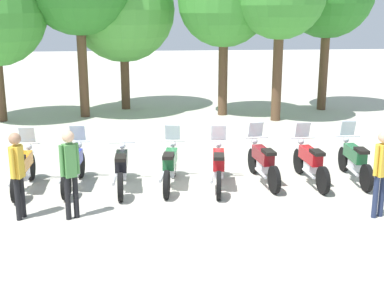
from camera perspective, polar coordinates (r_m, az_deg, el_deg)
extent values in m
plane|color=#BCB7A8|center=(12.42, 0.21, -4.60)|extent=(80.00, 80.00, 0.00)
cylinder|color=black|center=(13.36, -17.27, -2.44)|extent=(0.10, 0.64, 0.64)
cylinder|color=black|center=(11.93, -18.76, -4.63)|extent=(0.10, 0.64, 0.64)
cube|color=silver|center=(13.27, -17.38, -1.04)|extent=(0.12, 0.36, 0.04)
cube|color=orange|center=(12.59, -18.05, -1.89)|extent=(0.26, 0.95, 0.30)
cube|color=silver|center=(12.62, -18.00, -3.13)|extent=(0.22, 0.40, 0.24)
cube|color=black|center=(12.16, -18.52, -1.57)|extent=(0.24, 0.44, 0.08)
cylinder|color=silver|center=(13.19, -17.45, -1.25)|extent=(0.05, 0.23, 0.64)
cylinder|color=silver|center=(13.02, -17.64, 0.06)|extent=(0.62, 0.04, 0.04)
sphere|color=silver|center=(13.18, -17.48, -0.30)|extent=(0.16, 0.16, 0.16)
cylinder|color=silver|center=(12.40, -19.00, -3.82)|extent=(0.07, 0.70, 0.07)
cube|color=silver|center=(13.03, -17.65, 0.98)|extent=(0.36, 0.13, 0.39)
cylinder|color=black|center=(13.23, -12.13, -2.26)|extent=(0.16, 0.65, 0.64)
cylinder|color=black|center=(11.80, -13.65, -4.46)|extent=(0.16, 0.65, 0.64)
cube|color=silver|center=(13.14, -12.21, -0.84)|extent=(0.15, 0.37, 0.04)
cube|color=navy|center=(12.46, -12.89, -1.70)|extent=(0.34, 0.97, 0.30)
cube|color=silver|center=(12.49, -12.86, -2.95)|extent=(0.25, 0.42, 0.24)
cube|color=black|center=(12.03, -13.34, -1.37)|extent=(0.28, 0.46, 0.08)
cylinder|color=silver|center=(13.06, -12.28, -1.06)|extent=(0.07, 0.23, 0.64)
cylinder|color=silver|center=(12.89, -12.44, 0.27)|extent=(0.62, 0.09, 0.04)
sphere|color=silver|center=(13.04, -12.30, -0.10)|extent=(0.17, 0.17, 0.16)
cylinder|color=silver|center=(12.27, -13.88, -3.63)|extent=(0.13, 0.70, 0.07)
cube|color=silver|center=(12.90, -12.44, 1.19)|extent=(0.37, 0.16, 0.39)
cylinder|color=black|center=(12.96, -7.56, -2.42)|extent=(0.10, 0.64, 0.64)
cylinder|color=black|center=(11.49, -7.86, -4.69)|extent=(0.10, 0.64, 0.64)
cube|color=silver|center=(12.87, -7.61, -0.97)|extent=(0.12, 0.36, 0.04)
cube|color=black|center=(12.17, -7.75, -1.85)|extent=(0.26, 0.95, 0.30)
cube|color=silver|center=(12.20, -7.71, -3.13)|extent=(0.22, 0.40, 0.24)
cube|color=black|center=(11.73, -7.86, -1.51)|extent=(0.24, 0.44, 0.08)
cylinder|color=silver|center=(12.79, -7.62, -1.19)|extent=(0.05, 0.23, 0.64)
cylinder|color=silver|center=(12.61, -7.69, 0.16)|extent=(0.62, 0.04, 0.04)
sphere|color=silver|center=(12.77, -7.65, -0.21)|extent=(0.16, 0.16, 0.16)
cylinder|color=silver|center=(11.94, -8.53, -3.86)|extent=(0.07, 0.70, 0.07)
cylinder|color=black|center=(13.02, -2.07, -2.22)|extent=(0.20, 0.65, 0.64)
cylinder|color=black|center=(11.55, -2.81, -4.46)|extent=(0.20, 0.65, 0.64)
cube|color=silver|center=(12.92, -2.08, -0.78)|extent=(0.17, 0.37, 0.04)
cube|color=#1E6033|center=(12.23, -2.41, -1.64)|extent=(0.40, 0.98, 0.30)
cube|color=silver|center=(12.26, -2.42, -2.92)|extent=(0.28, 0.43, 0.24)
cube|color=black|center=(11.79, -2.61, -1.30)|extent=(0.30, 0.47, 0.08)
cylinder|color=silver|center=(12.84, -2.12, -0.99)|extent=(0.08, 0.23, 0.64)
cylinder|color=silver|center=(12.67, -2.17, 0.36)|extent=(0.62, 0.13, 0.04)
sphere|color=silver|center=(12.82, -2.11, -0.02)|extent=(0.18, 0.18, 0.16)
cylinder|color=silver|center=(12.01, -3.32, -3.61)|extent=(0.18, 0.70, 0.07)
cube|color=silver|center=(12.68, -2.15, 1.30)|extent=(0.38, 0.19, 0.39)
cylinder|color=black|center=(12.98, 2.88, -2.28)|extent=(0.18, 0.65, 0.64)
cylinder|color=black|center=(11.50, 2.96, -4.54)|extent=(0.18, 0.65, 0.64)
cube|color=silver|center=(12.88, 2.90, -0.84)|extent=(0.17, 0.37, 0.04)
cube|color=red|center=(12.18, 2.94, -1.71)|extent=(0.38, 0.98, 0.30)
cube|color=silver|center=(12.21, 2.92, -2.99)|extent=(0.27, 0.43, 0.24)
cube|color=black|center=(11.75, 2.97, -1.37)|extent=(0.30, 0.47, 0.08)
cylinder|color=silver|center=(12.80, 2.91, -1.05)|extent=(0.08, 0.23, 0.64)
cylinder|color=silver|center=(12.63, 2.93, 0.30)|extent=(0.62, 0.12, 0.04)
sphere|color=silver|center=(12.78, 2.92, -0.08)|extent=(0.18, 0.18, 0.16)
cylinder|color=silver|center=(11.95, 2.16, -3.69)|extent=(0.16, 0.70, 0.07)
cube|color=silver|center=(12.64, 2.94, 1.25)|extent=(0.37, 0.18, 0.39)
cylinder|color=black|center=(13.39, 6.74, -1.83)|extent=(0.17, 0.65, 0.64)
cylinder|color=black|center=(12.00, 9.01, -3.89)|extent=(0.17, 0.65, 0.64)
cube|color=silver|center=(13.30, 6.78, -0.42)|extent=(0.16, 0.37, 0.04)
cube|color=maroon|center=(12.63, 7.79, -1.22)|extent=(0.36, 0.97, 0.30)
cube|color=silver|center=(12.66, 7.82, -2.46)|extent=(0.26, 0.42, 0.24)
cube|color=black|center=(12.22, 8.43, -0.87)|extent=(0.29, 0.46, 0.08)
cylinder|color=silver|center=(13.22, 6.90, -0.63)|extent=(0.07, 0.23, 0.64)
cylinder|color=silver|center=(13.05, 7.07, 0.69)|extent=(0.62, 0.10, 0.04)
sphere|color=silver|center=(13.20, 6.87, 0.32)|extent=(0.18, 0.18, 0.16)
cylinder|color=silver|center=(12.36, 7.56, -3.17)|extent=(0.14, 0.70, 0.07)
cube|color=silver|center=(13.06, 7.01, 1.60)|extent=(0.37, 0.17, 0.39)
cylinder|color=black|center=(13.55, 11.68, -1.84)|extent=(0.14, 0.64, 0.64)
cylinder|color=black|center=(12.18, 14.18, -3.89)|extent=(0.14, 0.64, 0.64)
cube|color=silver|center=(13.46, 11.76, -0.45)|extent=(0.14, 0.37, 0.04)
cube|color=red|center=(12.80, 12.87, -1.25)|extent=(0.32, 0.96, 0.30)
cube|color=silver|center=(12.83, 12.88, -2.47)|extent=(0.24, 0.41, 0.24)
cube|color=black|center=(12.40, 13.59, -0.91)|extent=(0.27, 0.45, 0.08)
cylinder|color=silver|center=(13.38, 11.88, -0.65)|extent=(0.06, 0.23, 0.64)
cylinder|color=silver|center=(13.22, 12.09, 0.64)|extent=(0.62, 0.07, 0.04)
sphere|color=silver|center=(13.36, 11.87, 0.28)|extent=(0.17, 0.17, 0.16)
cylinder|color=silver|center=(12.53, 12.68, -3.17)|extent=(0.11, 0.70, 0.07)
cube|color=silver|center=(13.23, 12.05, 1.55)|extent=(0.37, 0.15, 0.39)
cylinder|color=black|center=(14.01, 16.32, -1.59)|extent=(0.12, 0.64, 0.64)
cylinder|color=black|center=(12.62, 18.60, -3.56)|extent=(0.12, 0.64, 0.64)
cube|color=silver|center=(13.92, 16.42, -0.25)|extent=(0.13, 0.36, 0.04)
cube|color=#1E6033|center=(13.26, 17.44, -1.01)|extent=(0.30, 0.96, 0.30)
cube|color=silver|center=(13.29, 17.43, -2.19)|extent=(0.23, 0.41, 0.24)
cube|color=black|center=(12.85, 18.12, -0.68)|extent=(0.26, 0.45, 0.08)
cylinder|color=silver|center=(13.84, 16.54, -0.44)|extent=(0.06, 0.23, 0.64)
cylinder|color=silver|center=(13.68, 16.76, 0.81)|extent=(0.62, 0.06, 0.04)
sphere|color=silver|center=(13.83, 16.55, 0.46)|extent=(0.17, 0.17, 0.16)
cylinder|color=silver|center=(12.98, 17.20, -2.85)|extent=(0.10, 0.70, 0.07)
cube|color=silver|center=(13.69, 16.74, 1.69)|extent=(0.36, 0.15, 0.39)
cylinder|color=black|center=(10.66, -13.48, -5.83)|extent=(0.15, 0.15, 0.89)
cylinder|color=black|center=(10.72, -12.63, -5.68)|extent=(0.15, 0.15, 0.89)
cube|color=#4C8C47|center=(10.45, -13.30, -1.77)|extent=(0.29, 0.28, 0.66)
cylinder|color=#4C8C47|center=(10.39, -14.13, -1.81)|extent=(0.11, 0.11, 0.63)
cylinder|color=#4C8C47|center=(10.50, -12.49, -1.55)|extent=(0.11, 0.11, 0.63)
sphere|color=#DBAD89|center=(10.33, -13.46, 0.79)|extent=(0.32, 0.32, 0.24)
cylinder|color=#232D4C|center=(11.09, 19.48, -5.52)|extent=(0.14, 0.14, 0.87)
cylinder|color=#232D4C|center=(11.21, 20.09, -5.36)|extent=(0.14, 0.14, 0.87)
cube|color=gold|center=(10.92, 20.13, -1.69)|extent=(0.28, 0.27, 0.65)
cylinder|color=gold|center=(10.81, 19.55, -1.72)|extent=(0.10, 0.10, 0.62)
sphere|color=#DBAD89|center=(10.81, 20.35, 0.73)|extent=(0.31, 0.31, 0.24)
cylinder|color=black|center=(11.05, -18.13, -5.51)|extent=(0.14, 0.14, 0.86)
cylinder|color=black|center=(10.91, -18.57, -5.80)|extent=(0.14, 0.14, 0.86)
cube|color=gold|center=(10.75, -18.67, -1.88)|extent=(0.26, 0.27, 0.65)
cylinder|color=gold|center=(10.87, -18.26, -1.56)|extent=(0.10, 0.10, 0.61)
cylinder|color=gold|center=(10.61, -19.11, -2.03)|extent=(0.10, 0.10, 0.61)
sphere|color=#A87A5B|center=(10.63, -18.88, 0.56)|extent=(0.29, 0.29, 0.23)
cylinder|color=brown|center=(20.41, -11.88, 8.05)|extent=(0.36, 0.36, 3.69)
cylinder|color=brown|center=(21.83, -7.35, 7.18)|extent=(0.36, 0.36, 2.57)
sphere|color=#4C9E3D|center=(21.64, -7.59, 14.40)|extent=(4.16, 4.16, 4.16)
cylinder|color=brown|center=(20.42, 3.41, 7.59)|extent=(0.36, 0.36, 3.16)
sphere|color=#3D8E33|center=(20.26, 3.54, 15.47)|extent=(3.50, 3.50, 3.50)
cylinder|color=brown|center=(19.57, 9.33, 7.56)|extent=(0.36, 0.36, 3.47)
cylinder|color=brown|center=(22.10, 14.24, 8.10)|extent=(0.36, 0.36, 3.45)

